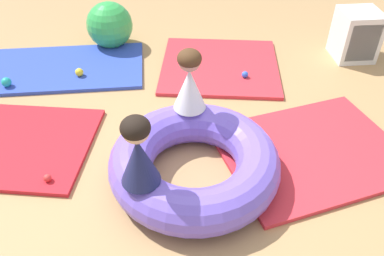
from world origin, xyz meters
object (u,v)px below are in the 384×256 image
at_px(play_ball_red, 47,178).
at_px(child_in_white, 190,81).
at_px(play_ball_pink, 190,62).
at_px(play_ball_yellow, 79,72).
at_px(child_in_navy, 138,152).
at_px(exercise_ball_large, 110,25).
at_px(storage_cube, 357,36).
at_px(play_ball_blue, 245,74).
at_px(inflatable_cushion, 194,162).
at_px(play_ball_teal, 6,82).

bearing_deg(play_ball_red, child_in_white, 21.84).
xyz_separation_m(play_ball_pink, play_ball_yellow, (-1.22, -0.12, 0.01)).
distance_m(child_in_navy, exercise_ball_large, 2.71).
xyz_separation_m(play_ball_pink, storage_cube, (1.94, 0.07, 0.20)).
bearing_deg(play_ball_pink, play_ball_yellow, -174.59).
xyz_separation_m(child_in_white, storage_cube, (2.05, 1.28, -0.33)).
bearing_deg(play_ball_blue, play_ball_red, -143.50).
xyz_separation_m(play_ball_red, play_ball_yellow, (0.05, 1.56, 0.01)).
xyz_separation_m(play_ball_yellow, storage_cube, (3.15, 0.19, 0.20)).
xyz_separation_m(inflatable_cushion, exercise_ball_large, (-0.80, 2.35, 0.10)).
bearing_deg(storage_cube, play_ball_red, -151.38).
relative_size(child_in_white, play_ball_blue, 7.58).
relative_size(child_in_navy, play_ball_teal, 5.23).
xyz_separation_m(play_ball_pink, play_ball_red, (-1.27, -1.68, -0.01)).
height_order(inflatable_cushion, child_in_white, child_in_white).
bearing_deg(exercise_ball_large, play_ball_pink, -34.66).
bearing_deg(play_ball_red, play_ball_yellow, 88.08).
relative_size(inflatable_cushion, play_ball_blue, 18.75).
bearing_deg(play_ball_pink, storage_cube, 2.10).
xyz_separation_m(inflatable_cushion, play_ball_blue, (0.69, 1.40, -0.10)).
bearing_deg(child_in_navy, child_in_white, -170.56).
bearing_deg(play_ball_pink, exercise_ball_large, 145.34).
height_order(play_ball_red, exercise_ball_large, exercise_ball_large).
bearing_deg(play_ball_blue, play_ball_pink, 151.16).
xyz_separation_m(exercise_ball_large, storage_cube, (2.85, -0.56, 0.00)).
bearing_deg(exercise_ball_large, play_ball_teal, -139.28).
height_order(child_in_white, exercise_ball_large, child_in_white).
bearing_deg(child_in_white, storage_cube, 163.11).
bearing_deg(exercise_ball_large, play_ball_blue, -32.51).
xyz_separation_m(child_in_white, play_ball_pink, (0.11, 1.21, -0.53)).
height_order(play_ball_yellow, storage_cube, storage_cube).
bearing_deg(play_ball_yellow, storage_cube, 3.38).
bearing_deg(play_ball_red, play_ball_pink, 52.89).
relative_size(play_ball_pink, play_ball_teal, 0.71).
distance_m(child_in_white, child_in_navy, 0.91).
distance_m(play_ball_pink, exercise_ball_large, 1.13).
height_order(play_ball_blue, play_ball_teal, play_ball_teal).
bearing_deg(storage_cube, play_ball_teal, -175.17).
xyz_separation_m(child_in_navy, exercise_ball_large, (-0.40, 2.66, -0.33)).
distance_m(child_in_navy, play_ball_red, 0.99).
bearing_deg(storage_cube, child_in_white, -147.88).
distance_m(child_in_white, play_ball_blue, 1.25).
bearing_deg(inflatable_cushion, play_ball_pink, 86.11).
relative_size(play_ball_pink, storage_cube, 0.13).
bearing_deg(exercise_ball_large, child_in_navy, -81.38).
distance_m(play_ball_teal, exercise_ball_large, 1.38).
height_order(inflatable_cushion, play_ball_yellow, inflatable_cushion).
bearing_deg(child_in_white, play_ball_yellow, -93.71).
xyz_separation_m(child_in_white, play_ball_red, (-1.16, -0.47, -0.54)).
distance_m(child_in_white, play_ball_pink, 1.33).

